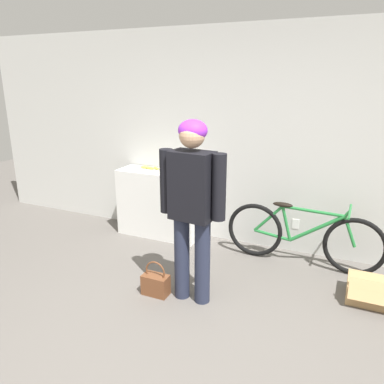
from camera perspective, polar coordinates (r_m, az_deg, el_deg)
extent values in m
cube|color=silver|center=(4.50, 9.56, 7.69)|extent=(8.00, 0.06, 2.60)
cube|color=white|center=(4.62, 15.50, -4.72)|extent=(0.08, 0.01, 0.12)
cube|color=white|center=(4.92, -5.00, -1.75)|extent=(1.08, 0.39, 0.87)
cylinder|color=#23283D|center=(3.54, -1.55, -9.95)|extent=(0.14, 0.14, 0.81)
cylinder|color=#23283D|center=(3.47, 1.59, -10.58)|extent=(0.14, 0.14, 0.81)
cube|color=black|center=(3.24, 0.00, 0.94)|extent=(0.40, 0.27, 0.61)
cylinder|color=black|center=(3.34, -3.90, 1.67)|extent=(0.12, 0.12, 0.58)
cylinder|color=black|center=(3.15, 4.14, 0.69)|extent=(0.12, 0.12, 0.58)
sphere|color=tan|center=(3.15, 0.00, 8.64)|extent=(0.22, 0.22, 0.22)
ellipsoid|color=purple|center=(3.16, 0.12, 9.37)|extent=(0.25, 0.23, 0.19)
torus|color=black|center=(4.42, 9.53, -5.75)|extent=(0.64, 0.06, 0.64)
torus|color=black|center=(4.30, 23.52, -7.67)|extent=(0.64, 0.06, 0.64)
cylinder|color=#237A38|center=(4.39, 12.09, -6.42)|extent=(0.41, 0.04, 0.08)
cylinder|color=#237A38|center=(4.32, 11.55, -3.98)|extent=(0.33, 0.04, 0.36)
cylinder|color=#237A38|center=(4.30, 14.17, -4.65)|extent=(0.14, 0.04, 0.39)
cylinder|color=#237A38|center=(4.26, 18.42, -5.32)|extent=(0.56, 0.05, 0.40)
cylinder|color=#237A38|center=(4.20, 17.93, -2.80)|extent=(0.64, 0.04, 0.05)
cylinder|color=#237A38|center=(4.24, 22.91, -5.59)|extent=(0.16, 0.04, 0.33)
cylinder|color=#237A38|center=(4.17, 22.60, -3.10)|extent=(0.07, 0.03, 0.08)
cylinder|color=#237A38|center=(4.16, 22.92, -2.75)|extent=(0.03, 0.46, 0.02)
ellipsoid|color=black|center=(4.23, 13.67, -1.88)|extent=(0.22, 0.08, 0.05)
ellipsoid|color=#EAD64C|center=(4.90, -6.41, 3.67)|extent=(0.13, 0.04, 0.04)
ellipsoid|color=#EAD64C|center=(4.96, -7.19, 3.80)|extent=(0.12, 0.08, 0.03)
ellipsoid|color=#EAD64C|center=(4.87, -5.42, 3.62)|extent=(0.12, 0.08, 0.03)
sphere|color=brown|center=(5.00, -7.57, 3.88)|extent=(0.02, 0.02, 0.02)
cube|color=brown|center=(3.73, -5.55, -13.89)|extent=(0.26, 0.14, 0.20)
torus|color=brown|center=(3.66, -5.62, -11.94)|extent=(0.21, 0.02, 0.21)
cube|color=tan|center=(4.00, 26.25, -13.47)|extent=(0.51, 0.36, 0.19)
cube|color=tan|center=(3.80, 26.48, -13.67)|extent=(0.49, 0.13, 0.16)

